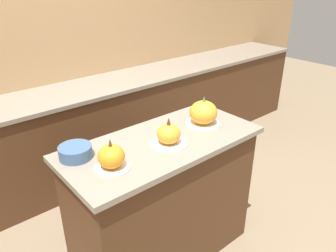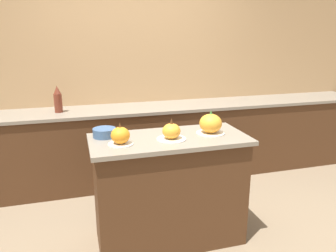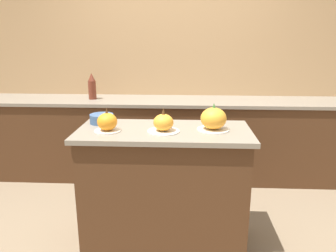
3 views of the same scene
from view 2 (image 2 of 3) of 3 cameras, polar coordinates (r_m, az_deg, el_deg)
ground_plane at (r=3.03m, az=0.22°, el=-18.95°), size 12.00×12.00×0.00m
wall_back at (r=4.09m, az=-6.19°, el=8.93°), size 8.00×0.06×2.50m
kitchen_island at (r=2.80m, az=0.23°, el=-11.04°), size 1.27×0.59×0.93m
back_counter at (r=3.94m, az=-5.00°, el=-3.16°), size 6.00×0.60×0.91m
pumpkin_cake_left at (r=2.46m, az=-8.30°, el=-1.76°), size 0.19×0.19×0.18m
pumpkin_cake_center at (r=2.55m, az=0.49°, el=-1.07°), size 0.23×0.23×0.17m
pumpkin_cake_right at (r=2.72m, az=7.44°, el=0.33°), size 0.23×0.23×0.20m
bottle_tall at (r=3.73m, az=-18.63°, el=4.36°), size 0.09×0.09×0.29m
mixing_bowl at (r=2.67m, az=-11.02°, el=-1.14°), size 0.18×0.18×0.07m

